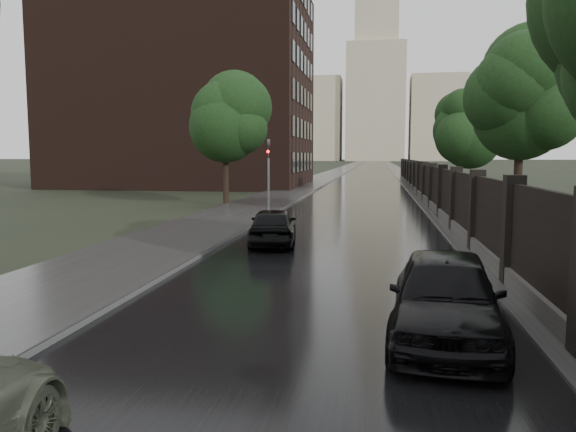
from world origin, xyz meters
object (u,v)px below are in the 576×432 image
at_px(tree_right_c, 460,131).
at_px(tree_left_far, 225,121).
at_px(tree_right_b, 521,114).
at_px(car_right_near, 445,296).
at_px(hatchback_left, 273,226).
at_px(traffic_light, 269,170).

bearing_deg(tree_right_c, tree_left_far, -147.17).
bearing_deg(tree_right_b, car_right_near, -106.84).
height_order(tree_left_far, hatchback_left, tree_left_far).
distance_m(tree_right_b, traffic_light, 12.44).
height_order(traffic_light, hatchback_left, traffic_light).
xyz_separation_m(tree_left_far, traffic_light, (3.70, -5.01, -2.84)).
xyz_separation_m(tree_right_b, car_right_near, (-4.97, -16.41, -4.18)).
relative_size(traffic_light, car_right_near, 0.88).
distance_m(tree_right_b, hatchback_left, 12.61).
relative_size(tree_right_b, tree_right_c, 1.00).
bearing_deg(hatchback_left, tree_left_far, -76.05).
xyz_separation_m(tree_right_c, traffic_light, (-11.80, -15.01, -2.55)).
bearing_deg(tree_left_far, tree_right_b, -27.30).
bearing_deg(tree_right_b, tree_left_far, 152.70).
bearing_deg(tree_right_c, car_right_near, -98.21).
height_order(tree_right_c, hatchback_left, tree_right_c).
bearing_deg(traffic_light, tree_right_b, -14.24).
height_order(hatchback_left, car_right_near, car_right_near).
distance_m(tree_right_c, hatchback_left, 26.95).
relative_size(tree_right_b, traffic_light, 1.75).
distance_m(tree_left_far, car_right_near, 26.96).
xyz_separation_m(tree_left_far, tree_right_c, (15.50, 10.00, -0.29)).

